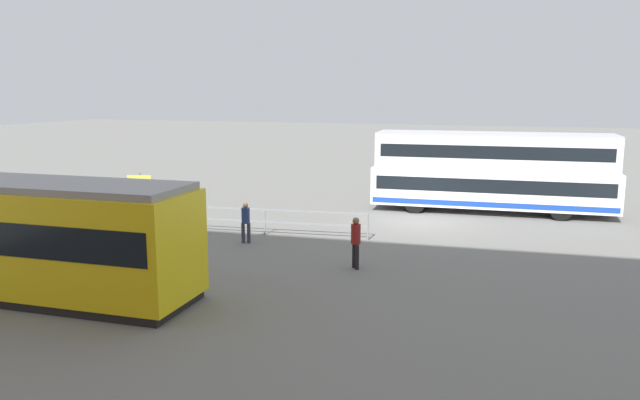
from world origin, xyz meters
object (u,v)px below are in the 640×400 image
at_px(double_decker_bus, 492,172).
at_px(pedestrian_crossing, 356,239).
at_px(info_sign, 140,190).
at_px(pedestrian_near_railing, 246,220).

distance_m(double_decker_bus, pedestrian_crossing, 11.99).
bearing_deg(double_decker_bus, info_sign, 28.91).
bearing_deg(pedestrian_near_railing, pedestrian_crossing, 157.14).
bearing_deg(pedestrian_near_railing, info_sign, -13.85).
bearing_deg(double_decker_bus, pedestrian_crossing, 71.81).
relative_size(pedestrian_near_railing, info_sign, 0.69).
height_order(pedestrian_near_railing, pedestrian_crossing, pedestrian_crossing).
bearing_deg(pedestrian_near_railing, double_decker_bus, -133.06).
bearing_deg(info_sign, double_decker_bus, -151.09).
height_order(pedestrian_near_railing, info_sign, info_sign).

